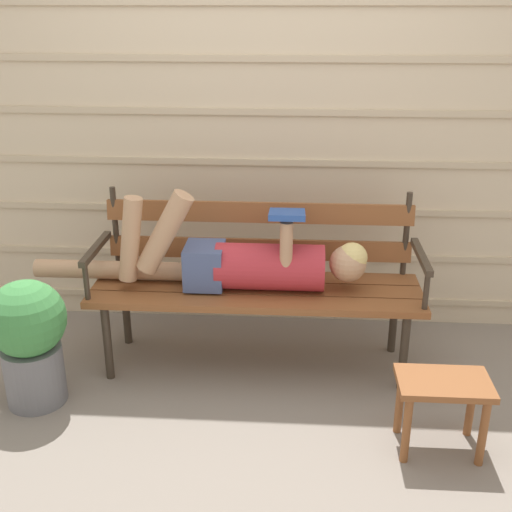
# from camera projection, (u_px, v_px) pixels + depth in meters

# --- Properties ---
(ground_plane) EXTENTS (12.00, 12.00, 0.00)m
(ground_plane) POSITION_uv_depth(u_px,v_px,m) (254.00, 379.00, 3.37)
(ground_plane) COLOR gray
(house_siding) EXTENTS (4.60, 0.08, 2.57)m
(house_siding) POSITION_uv_depth(u_px,v_px,m) (263.00, 111.00, 3.58)
(house_siding) COLOR beige
(house_siding) RESTS_ON ground
(park_bench) EXTENTS (1.73, 0.50, 0.92)m
(park_bench) POSITION_uv_depth(u_px,v_px,m) (257.00, 274.00, 3.39)
(park_bench) COLOR brown
(park_bench) RESTS_ON ground
(reclining_person) EXTENTS (1.77, 0.25, 0.54)m
(reclining_person) POSITION_uv_depth(u_px,v_px,m) (240.00, 261.00, 3.29)
(reclining_person) COLOR #B72D38
(footstool) EXTENTS (0.40, 0.26, 0.35)m
(footstool) POSITION_uv_depth(u_px,v_px,m) (443.00, 395.00, 2.75)
(footstool) COLOR brown
(footstool) RESTS_ON ground
(potted_plant) EXTENTS (0.37, 0.37, 0.65)m
(potted_plant) POSITION_uv_depth(u_px,v_px,m) (29.00, 337.00, 3.06)
(potted_plant) COLOR slate
(potted_plant) RESTS_ON ground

